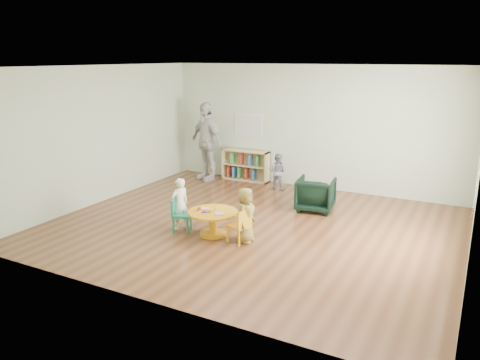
% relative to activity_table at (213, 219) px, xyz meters
% --- Properties ---
extents(room, '(7.10, 7.00, 2.80)m').
position_rel_activity_table_xyz_m(room, '(0.44, 0.69, 1.60)').
color(room, '#57311B').
rests_on(room, ground).
extents(activity_table, '(0.85, 0.85, 0.47)m').
position_rel_activity_table_xyz_m(activity_table, '(0.00, 0.00, 0.00)').
color(activity_table, orange).
rests_on(activity_table, ground).
extents(kid_chair_left, '(0.41, 0.41, 0.59)m').
position_rel_activity_table_xyz_m(kid_chair_left, '(-0.61, -0.11, 0.02)').
color(kid_chair_left, '#177E60').
rests_on(kid_chair_left, ground).
extents(kid_chair_right, '(0.39, 0.39, 0.59)m').
position_rel_activity_table_xyz_m(kid_chair_right, '(0.59, -0.11, 0.02)').
color(kid_chair_right, orange).
rests_on(kid_chair_right, ground).
extents(bookshelf, '(1.20, 0.30, 0.75)m').
position_rel_activity_table_xyz_m(bookshelf, '(-1.19, 3.55, 0.07)').
color(bookshelf, tan).
rests_on(bookshelf, ground).
extents(alphabet_poster, '(0.74, 0.01, 0.54)m').
position_rel_activity_table_xyz_m(alphabet_poster, '(-1.18, 3.67, 1.06)').
color(alphabet_poster, white).
rests_on(alphabet_poster, ground).
extents(armchair, '(0.79, 0.80, 0.66)m').
position_rel_activity_table_xyz_m(armchair, '(1.11, 2.08, 0.03)').
color(armchair, black).
rests_on(armchair, ground).
extents(child_left, '(0.34, 0.40, 0.93)m').
position_rel_activity_table_xyz_m(child_left, '(-0.66, -0.01, 0.17)').
color(child_left, white).
rests_on(child_left, ground).
extents(child_right, '(0.33, 0.47, 0.92)m').
position_rel_activity_table_xyz_m(child_right, '(0.63, -0.01, 0.17)').
color(child_right, yellow).
rests_on(child_right, ground).
extents(toddler, '(0.43, 0.35, 0.84)m').
position_rel_activity_table_xyz_m(toddler, '(-0.15, 3.11, 0.13)').
color(toddler, '#19183C').
rests_on(toddler, ground).
extents(adult_caretaker, '(1.21, 0.85, 1.91)m').
position_rel_activity_table_xyz_m(adult_caretaker, '(-2.05, 3.14, 0.66)').
color(adult_caretaker, silver).
rests_on(adult_caretaker, ground).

